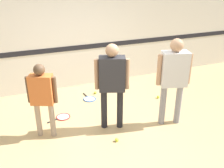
% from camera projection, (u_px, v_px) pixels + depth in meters
% --- Properties ---
extents(ground_plane, '(16.00, 16.00, 0.00)m').
position_uv_depth(ground_plane, '(107.00, 132.00, 4.66)').
color(ground_plane, tan).
extents(wall_back, '(16.00, 0.07, 3.20)m').
position_uv_depth(wall_back, '(72.00, 25.00, 5.97)').
color(wall_back, silver).
rests_on(wall_back, ground_plane).
extents(person_instructor, '(0.59, 0.40, 1.64)m').
position_uv_depth(person_instructor, '(112.00, 78.00, 4.42)').
color(person_instructor, '#232328').
rests_on(person_instructor, ground_plane).
extents(person_student_left, '(0.48, 0.35, 1.37)m').
position_uv_depth(person_student_left, '(42.00, 93.00, 4.24)').
color(person_student_left, tan).
rests_on(person_student_left, ground_plane).
extents(person_student_right, '(0.62, 0.38, 1.69)m').
position_uv_depth(person_student_right, '(174.00, 73.00, 4.54)').
color(person_student_right, gray).
rests_on(person_student_right, ground_plane).
extents(racket_spare_on_floor, '(0.34, 0.52, 0.03)m').
position_uv_depth(racket_spare_on_floor, '(89.00, 99.00, 5.89)').
color(racket_spare_on_floor, blue).
rests_on(racket_spare_on_floor, ground_plane).
extents(racket_second_spare, '(0.53, 0.36, 0.03)m').
position_uv_depth(racket_second_spare, '(62.00, 117.00, 5.13)').
color(racket_second_spare, red).
rests_on(racket_second_spare, ground_plane).
extents(tennis_ball_near_instructor, '(0.07, 0.07, 0.07)m').
position_uv_depth(tennis_ball_near_instructor, '(117.00, 140.00, 4.39)').
color(tennis_ball_near_instructor, '#CCE038').
rests_on(tennis_ball_near_instructor, ground_plane).
extents(tennis_ball_by_spare_racket, '(0.07, 0.07, 0.07)m').
position_uv_depth(tennis_ball_by_spare_racket, '(95.00, 93.00, 6.13)').
color(tennis_ball_by_spare_racket, '#CCE038').
rests_on(tennis_ball_by_spare_racket, ground_plane).
extents(tennis_ball_stray_left, '(0.07, 0.07, 0.07)m').
position_uv_depth(tennis_ball_stray_left, '(158.00, 97.00, 5.92)').
color(tennis_ball_stray_left, '#CCE038').
rests_on(tennis_ball_stray_left, ground_plane).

